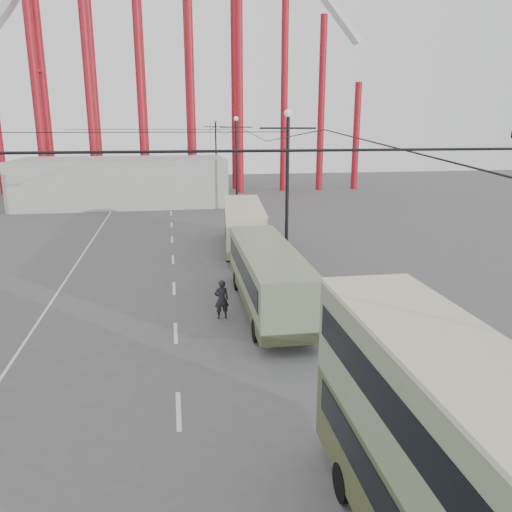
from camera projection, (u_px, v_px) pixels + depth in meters
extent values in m
plane|color=#4F4F51|center=(226.00, 501.00, 11.56)|extent=(160.00, 160.00, 0.00)
cube|color=silver|center=(173.00, 273.00, 29.51)|extent=(0.15, 82.00, 0.01)
cube|color=silver|center=(276.00, 263.00, 31.51)|extent=(0.12, 120.00, 0.01)
cube|color=silver|center=(71.00, 273.00, 29.48)|extent=(0.12, 120.00, 0.01)
cylinder|color=black|center=(287.00, 197.00, 28.50)|extent=(0.20, 0.20, 9.00)
cylinder|color=black|center=(286.00, 268.00, 29.57)|extent=(0.44, 0.44, 0.50)
cube|color=black|center=(288.00, 128.00, 27.54)|extent=(3.20, 0.10, 0.10)
sphere|color=white|center=(288.00, 113.00, 27.33)|extent=(0.44, 0.44, 0.44)
cylinder|color=black|center=(237.00, 167.00, 49.48)|extent=(0.20, 0.20, 9.00)
cylinder|color=black|center=(237.00, 209.00, 50.55)|extent=(0.44, 0.44, 0.50)
cube|color=black|center=(236.00, 127.00, 48.52)|extent=(3.20, 0.10, 0.10)
sphere|color=white|center=(236.00, 119.00, 48.31)|extent=(0.44, 0.44, 0.44)
cylinder|color=black|center=(216.00, 154.00, 70.46)|extent=(0.20, 0.20, 9.00)
cylinder|color=black|center=(217.00, 185.00, 71.53)|extent=(0.44, 0.44, 0.50)
cube|color=black|center=(216.00, 127.00, 69.49)|extent=(3.20, 0.10, 0.10)
sphere|color=white|center=(215.00, 121.00, 69.29)|extent=(0.44, 0.44, 0.44)
cylinder|color=maroon|center=(35.00, 81.00, 57.97)|extent=(1.00, 1.00, 27.00)
cylinder|color=maroon|center=(43.00, 84.00, 61.79)|extent=(1.00, 1.00, 27.00)
cylinder|color=maroon|center=(85.00, 41.00, 57.82)|extent=(1.00, 1.00, 36.00)
cylinder|color=maroon|center=(90.00, 46.00, 61.63)|extent=(1.00, 1.00, 36.00)
cylinder|color=maroon|center=(136.00, 0.00, 57.66)|extent=(1.00, 1.00, 45.00)
cylinder|color=maroon|center=(138.00, 8.00, 61.47)|extent=(1.00, 1.00, 45.00)
cylinder|color=maroon|center=(285.00, 73.00, 63.45)|extent=(0.90, 0.90, 30.00)
cylinder|color=maroon|center=(321.00, 106.00, 65.28)|extent=(0.90, 0.90, 22.00)
cylinder|color=maroon|center=(356.00, 137.00, 67.11)|extent=(0.90, 0.90, 14.00)
cube|color=#A2A29D|center=(124.00, 182.00, 54.76)|extent=(22.00, 10.00, 5.00)
cube|color=black|center=(446.00, 504.00, 8.90)|extent=(2.38, 7.20, 0.81)
cube|color=#6B805D|center=(450.00, 470.00, 8.72)|extent=(2.39, 8.99, 0.27)
cube|color=#6B805D|center=(457.00, 413.00, 8.44)|extent=(2.37, 8.99, 1.97)
cube|color=black|center=(457.00, 408.00, 8.42)|extent=(2.40, 8.45, 0.76)
cube|color=beige|center=(463.00, 357.00, 8.18)|extent=(2.39, 8.99, 0.11)
cylinder|color=black|center=(343.00, 482.00, 11.51)|extent=(0.26, 0.90, 0.90)
cylinder|color=black|center=(425.00, 473.00, 11.81)|extent=(0.26, 0.90, 0.90)
cube|color=#6B805D|center=(268.00, 275.00, 23.21)|extent=(2.57, 10.63, 2.31)
cube|color=black|center=(268.00, 267.00, 23.12)|extent=(2.59, 9.47, 0.91)
cube|color=#3D4525|center=(268.00, 294.00, 23.45)|extent=(2.60, 10.63, 0.48)
cube|color=#6B805D|center=(268.00, 250.00, 22.90)|extent=(2.59, 10.63, 0.15)
cylinder|color=black|center=(237.00, 282.00, 26.21)|extent=(0.28, 0.97, 0.96)
cylinder|color=black|center=(278.00, 280.00, 26.53)|extent=(0.28, 0.97, 0.96)
cylinder|color=black|center=(256.00, 329.00, 20.14)|extent=(0.28, 0.97, 0.96)
cylinder|color=black|center=(308.00, 326.00, 20.46)|extent=(0.28, 0.97, 0.96)
cube|color=beige|center=(244.00, 224.00, 34.73)|extent=(3.56, 10.34, 2.43)
cube|color=black|center=(244.00, 219.00, 34.63)|extent=(3.47, 9.13, 0.96)
cube|color=#3D4525|center=(244.00, 238.00, 34.98)|extent=(3.59, 10.34, 0.51)
cube|color=beige|center=(244.00, 206.00, 34.41)|extent=(3.58, 10.34, 0.16)
cylinder|color=black|center=(227.00, 234.00, 37.52)|extent=(0.39, 1.04, 1.01)
cylinder|color=black|center=(257.00, 234.00, 37.67)|extent=(0.39, 1.04, 1.01)
cylinder|color=black|center=(228.00, 253.00, 32.05)|extent=(0.39, 1.04, 1.01)
cylinder|color=black|center=(264.00, 252.00, 32.19)|extent=(0.39, 1.04, 1.01)
imported|color=black|center=(222.00, 299.00, 22.31)|extent=(0.70, 0.50, 1.81)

